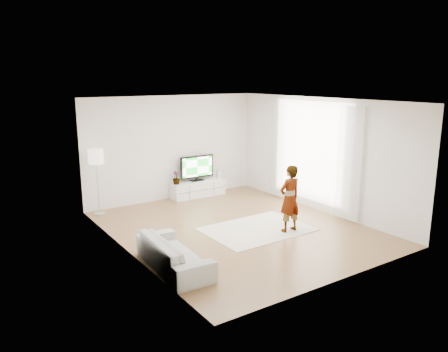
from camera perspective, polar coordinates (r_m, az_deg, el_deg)
floor at (r=9.74m, az=1.68°, el=-6.83°), size 6.00×6.00×0.00m
ceiling at (r=9.19m, az=1.79°, el=9.85°), size 6.00×6.00×0.00m
wall_left at (r=8.20m, az=-12.64°, el=-0.73°), size 0.02×6.00×2.80m
wall_right at (r=10.98m, az=12.43°, el=2.69°), size 0.02×6.00×2.80m
wall_back at (r=11.90m, az=-6.69°, el=3.68°), size 5.00×0.02×2.80m
wall_front at (r=7.21m, az=15.72°, el=-2.79°), size 5.00×0.02×2.80m
window at (r=11.17m, az=11.27°, el=3.17°), size 0.01×2.60×2.50m
curtain_near at (r=10.26m, az=16.04°, el=1.50°), size 0.04×0.70×2.60m
curtain_far at (r=12.07m, az=6.63°, el=3.57°), size 0.04×0.70×2.60m
media_console at (r=12.23m, az=-3.44°, el=-1.65°), size 1.57×0.45×0.44m
television at (r=12.11m, az=-3.54°, el=1.16°), size 1.02×0.20×0.71m
game_console at (r=12.50m, az=-0.74°, el=0.29°), size 0.09×0.18×0.24m
potted_plant at (r=11.82m, az=-6.25°, el=-0.23°), size 0.25×0.25×0.35m
rug at (r=9.69m, az=4.34°, el=-6.94°), size 2.27×1.65×0.01m
player at (r=9.43m, az=8.58°, el=-2.93°), size 0.54×0.36×1.45m
sofa at (r=7.80m, az=-6.57°, el=-9.93°), size 0.85×1.92×0.55m
floor_lamp at (r=10.81m, az=-16.38°, el=2.08°), size 0.36×0.36×1.60m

